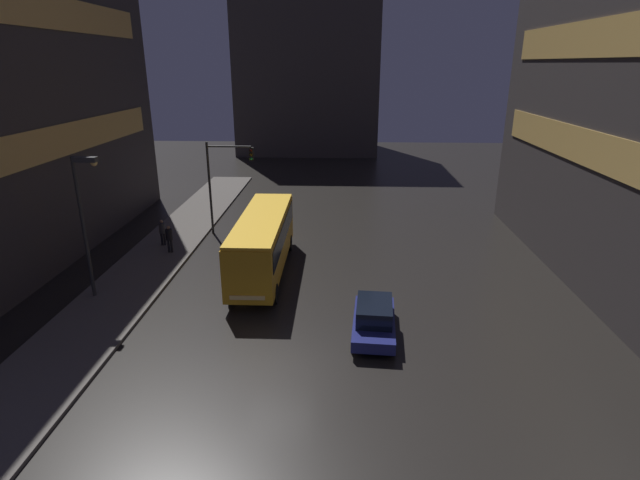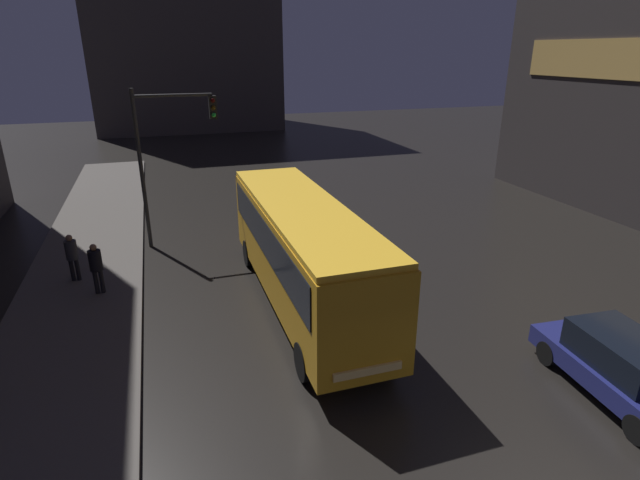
{
  "view_description": "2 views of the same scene",
  "coord_description": "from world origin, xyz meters",
  "px_view_note": "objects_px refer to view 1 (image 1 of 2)",
  "views": [
    {
      "loc": [
        2.32,
        -16.73,
        11.33
      ],
      "look_at": [
        1.15,
        10.32,
        1.72
      ],
      "focal_mm": 28.0,
      "sensor_mm": 36.0,
      "label": 1
    },
    {
      "loc": [
        -5.97,
        -4.44,
        7.74
      ],
      "look_at": [
        -0.66,
        11.83,
        1.21
      ],
      "focal_mm": 28.0,
      "sensor_mm": 36.0,
      "label": 2
    }
  ],
  "objects_px": {
    "car_taxi": "(374,318)",
    "traffic_light_main": "(224,173)",
    "street_lamp_sidewalk": "(85,205)",
    "pedestrian_mid": "(169,236)",
    "pedestrian_near": "(162,230)",
    "bus_near": "(263,239)"
  },
  "relations": [
    {
      "from": "car_taxi",
      "to": "traffic_light_main",
      "type": "xyz_separation_m",
      "value": [
        -9.46,
        13.52,
        3.53
      ]
    },
    {
      "from": "car_taxi",
      "to": "traffic_light_main",
      "type": "bearing_deg",
      "value": -50.95
    },
    {
      "from": "traffic_light_main",
      "to": "street_lamp_sidewalk",
      "type": "bearing_deg",
      "value": -112.37
    },
    {
      "from": "pedestrian_mid",
      "to": "traffic_light_main",
      "type": "height_order",
      "value": "traffic_light_main"
    },
    {
      "from": "car_taxi",
      "to": "pedestrian_mid",
      "type": "distance_m",
      "value": 15.3
    },
    {
      "from": "traffic_light_main",
      "to": "street_lamp_sidewalk",
      "type": "xyz_separation_m",
      "value": [
        -4.32,
        -10.51,
        0.6
      ]
    },
    {
      "from": "pedestrian_near",
      "to": "bus_near",
      "type": "bearing_deg",
      "value": -164.03
    },
    {
      "from": "bus_near",
      "to": "street_lamp_sidewalk",
      "type": "bearing_deg",
      "value": 24.22
    },
    {
      "from": "pedestrian_near",
      "to": "traffic_light_main",
      "type": "height_order",
      "value": "traffic_light_main"
    },
    {
      "from": "pedestrian_near",
      "to": "street_lamp_sidewalk",
      "type": "distance_m",
      "value": 8.46
    },
    {
      "from": "pedestrian_near",
      "to": "pedestrian_mid",
      "type": "distance_m",
      "value": 1.58
    },
    {
      "from": "pedestrian_near",
      "to": "traffic_light_main",
      "type": "xyz_separation_m",
      "value": [
        3.58,
        2.95,
        3.15
      ]
    },
    {
      "from": "pedestrian_mid",
      "to": "bus_near",
      "type": "bearing_deg",
      "value": -67.17
    },
    {
      "from": "bus_near",
      "to": "pedestrian_near",
      "type": "relative_size",
      "value": 6.07
    },
    {
      "from": "car_taxi",
      "to": "pedestrian_near",
      "type": "xyz_separation_m",
      "value": [
        -13.05,
        10.58,
        0.39
      ]
    },
    {
      "from": "bus_near",
      "to": "traffic_light_main",
      "type": "distance_m",
      "value": 8.11
    },
    {
      "from": "pedestrian_mid",
      "to": "street_lamp_sidewalk",
      "type": "xyz_separation_m",
      "value": [
        -1.62,
        -6.25,
        3.71
      ]
    },
    {
      "from": "pedestrian_mid",
      "to": "street_lamp_sidewalk",
      "type": "relative_size",
      "value": 0.24
    },
    {
      "from": "bus_near",
      "to": "street_lamp_sidewalk",
      "type": "relative_size",
      "value": 1.45
    },
    {
      "from": "pedestrian_mid",
      "to": "traffic_light_main",
      "type": "xyz_separation_m",
      "value": [
        2.7,
        4.26,
        3.12
      ]
    },
    {
      "from": "car_taxi",
      "to": "bus_near",
      "type": "bearing_deg",
      "value": -44.29
    },
    {
      "from": "street_lamp_sidewalk",
      "to": "car_taxi",
      "type": "bearing_deg",
      "value": -12.35
    }
  ]
}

